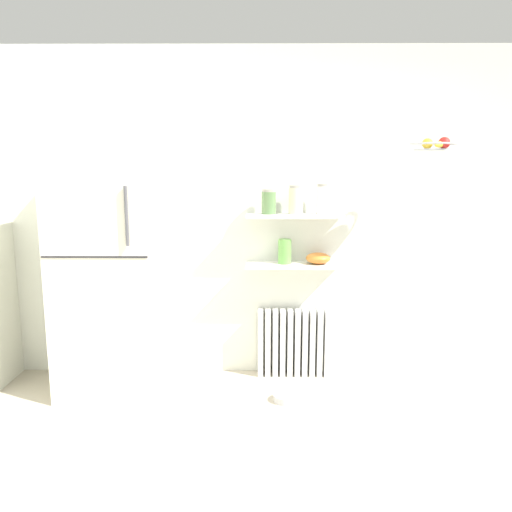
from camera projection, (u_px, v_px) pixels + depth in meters
ground_plane at (299, 478)px, 2.84m from camera, size 7.04×7.04×0.00m
back_wall at (287, 216)px, 4.13m from camera, size 7.04×0.10×2.60m
refrigerator at (110, 275)px, 3.84m from camera, size 0.74×0.69×1.79m
radiator at (294, 342)px, 4.19m from camera, size 0.58×0.12×0.55m
wall_shelf_lower at (295, 265)px, 4.04m from camera, size 0.76×0.22×0.02m
wall_shelf_upper at (296, 216)px, 3.97m from camera, size 0.76×0.22×0.02m
storage_jar_0 at (269, 202)px, 3.96m from camera, size 0.11×0.11×0.19m
storage_jar_1 at (296, 200)px, 3.95m from camera, size 0.11×0.11×0.22m
storage_jar_2 at (323, 199)px, 3.95m from camera, size 0.10×0.10×0.23m
vase at (285, 251)px, 4.02m from camera, size 0.10×0.10×0.19m
shelf_bowl at (318, 258)px, 4.03m from camera, size 0.19×0.19×0.09m
pet_food_bowl at (285, 398)px, 3.76m from camera, size 0.18×0.18×0.05m
hanging_fruit_basket at (435, 145)px, 3.60m from camera, size 0.32×0.32×0.09m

